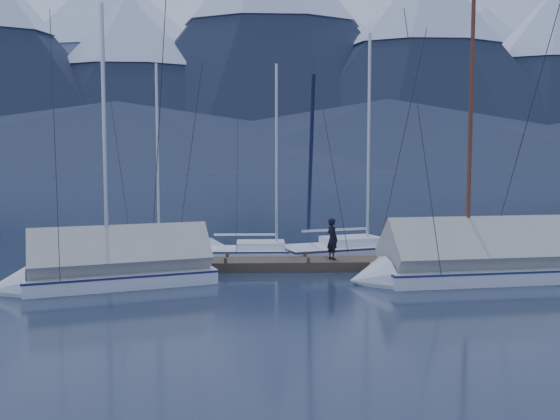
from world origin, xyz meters
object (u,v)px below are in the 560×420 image
at_px(sailboat_open_mid, 288,254).
at_px(sailboat_open_right, 378,250).
at_px(sailboat_covered_far, 103,271).
at_px(person, 332,239).
at_px(sailboat_open_left, 170,254).
at_px(sailboat_covered_near, 462,265).

distance_m(sailboat_open_mid, sailboat_open_right, 4.03).
xyz_separation_m(sailboat_open_right, sailboat_covered_far, (-10.20, -6.03, 0.30)).
relative_size(sailboat_open_right, person, 6.63).
bearing_deg(sailboat_covered_far, sailboat_open_left, 76.63).
bearing_deg(sailboat_open_left, sailboat_covered_near, -26.72).
bearing_deg(sailboat_open_left, person, -23.36).
height_order(sailboat_open_mid, sailboat_covered_near, sailboat_covered_near).
height_order(sailboat_covered_near, person, sailboat_covered_near).
bearing_deg(sailboat_covered_near, sailboat_open_left, 153.28).
bearing_deg(person, sailboat_open_left, 42.02).
distance_m(sailboat_open_mid, person, 3.01).
distance_m(sailboat_open_left, person, 7.07).
bearing_deg(person, sailboat_covered_far, 85.59).
bearing_deg(sailboat_covered_far, sailboat_open_mid, 40.22).
relative_size(sailboat_open_left, sailboat_covered_far, 0.89).
bearing_deg(sailboat_open_right, sailboat_covered_near, -74.01).
xyz_separation_m(sailboat_open_left, person, (6.43, -2.78, 0.96)).
bearing_deg(sailboat_open_right, sailboat_covered_far, -149.40).
height_order(sailboat_covered_far, person, sailboat_covered_far).
distance_m(sailboat_open_right, sailboat_covered_far, 11.85).
xyz_separation_m(sailboat_open_right, person, (-2.43, -3.17, 0.93)).
bearing_deg(sailboat_covered_near, person, 148.34).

